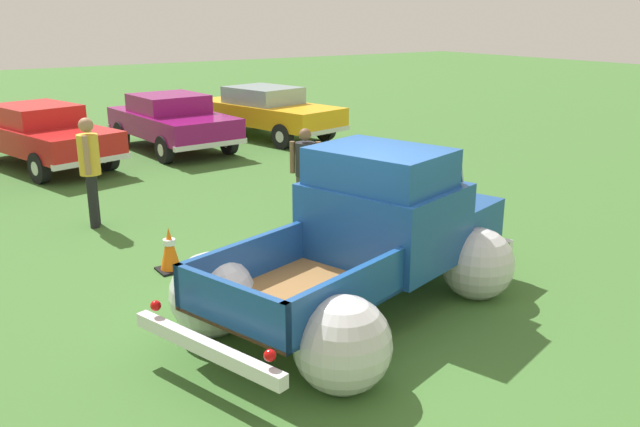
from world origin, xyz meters
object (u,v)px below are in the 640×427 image
(show_car_1, at_px, (41,133))
(spectator_1, at_px, (90,165))
(show_car_3, at_px, (267,110))
(lane_cone_0, at_px, (420,208))
(lane_cone_1, at_px, (170,249))
(spectator_0, at_px, (305,168))
(show_car_2, at_px, (172,120))
(vintage_pickup_truck, at_px, (371,245))

(show_car_1, relative_size, spectator_1, 2.58)
(show_car_1, relative_size, show_car_3, 0.97)
(show_car_3, bearing_deg, spectator_1, -62.11)
(lane_cone_0, xyz_separation_m, lane_cone_1, (-4.25, 0.41, 0.00))
(show_car_1, bearing_deg, spectator_0, 8.62)
(lane_cone_1, bearing_deg, show_car_2, 67.63)
(show_car_1, bearing_deg, lane_cone_0, 13.06)
(vintage_pickup_truck, xyz_separation_m, show_car_2, (1.66, 10.39, 0.03))
(show_car_2, bearing_deg, spectator_0, -7.13)
(spectator_0, distance_m, lane_cone_1, 3.11)
(show_car_2, height_order, show_car_3, same)
(spectator_1, bearing_deg, lane_cone_1, 119.49)
(spectator_1, height_order, lane_cone_0, spectator_1)
(spectator_1, xyz_separation_m, lane_cone_0, (4.53, -3.04, -0.74))
(show_car_3, distance_m, lane_cone_0, 8.82)
(show_car_2, distance_m, spectator_0, 7.00)
(show_car_1, xyz_separation_m, lane_cone_0, (4.20, -8.23, -0.47))
(show_car_1, height_order, show_car_3, same)
(show_car_3, distance_m, spectator_1, 8.55)
(show_car_3, bearing_deg, lane_cone_0, -25.52)
(show_car_3, relative_size, spectator_1, 2.65)
(vintage_pickup_truck, height_order, lane_cone_1, vintage_pickup_truck)
(show_car_1, xyz_separation_m, lane_cone_1, (-0.05, -7.82, -0.47))
(show_car_1, bearing_deg, show_car_2, 79.19)
(spectator_1, distance_m, lane_cone_1, 2.74)
(vintage_pickup_truck, height_order, show_car_2, vintage_pickup_truck)
(show_car_2, relative_size, show_car_3, 0.88)
(show_car_2, relative_size, spectator_1, 2.32)
(spectator_0, height_order, lane_cone_0, spectator_0)
(lane_cone_0, bearing_deg, lane_cone_1, 174.48)
(show_car_1, bearing_deg, vintage_pickup_truck, -5.15)
(show_car_1, relative_size, show_car_2, 1.11)
(show_car_1, distance_m, spectator_0, 7.38)
(lane_cone_1, bearing_deg, spectator_0, 19.24)
(show_car_1, height_order, lane_cone_1, show_car_1)
(spectator_1, relative_size, lane_cone_1, 2.90)
(lane_cone_1, bearing_deg, spectator_1, 96.08)
(spectator_1, distance_m, lane_cone_0, 5.50)
(show_car_3, distance_m, spectator_0, 7.91)
(show_car_2, relative_size, spectator_0, 2.68)
(spectator_0, bearing_deg, spectator_1, -79.13)
(spectator_0, bearing_deg, lane_cone_0, 81.89)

